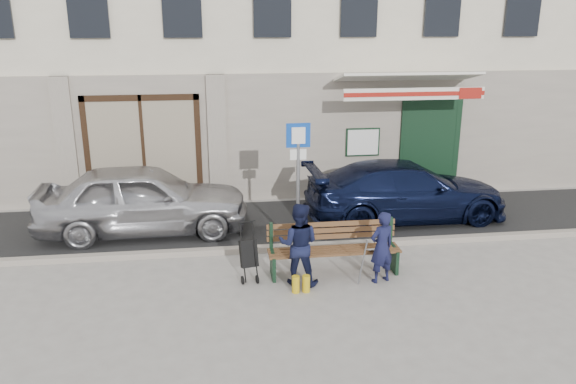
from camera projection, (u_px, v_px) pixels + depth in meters
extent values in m
plane|color=#9E9991|center=(304.00, 283.00, 9.90)|extent=(80.00, 80.00, 0.00)
cube|color=#282828|center=(282.00, 223.00, 12.84)|extent=(60.00, 3.20, 0.01)
cube|color=#9E9384|center=(292.00, 247.00, 11.30)|extent=(60.00, 0.18, 0.12)
cube|color=beige|center=(259.00, 0.00, 16.49)|extent=(20.00, 7.00, 10.00)
cube|color=#9E9384|center=(273.00, 138.00, 14.13)|extent=(20.00, 0.12, 3.20)
cube|color=maroon|center=(144.00, 143.00, 13.80)|extent=(2.50, 0.12, 2.00)
cube|color=black|center=(429.00, 146.00, 14.66)|extent=(1.60, 0.10, 2.60)
cube|color=black|center=(423.00, 146.00, 15.14)|extent=(1.25, 0.90, 2.40)
cube|color=white|center=(363.00, 142.00, 14.36)|extent=(0.80, 0.03, 0.65)
cube|color=white|center=(404.00, 78.00, 13.79)|extent=(3.40, 1.72, 0.42)
cube|color=white|center=(415.00, 94.00, 13.06)|extent=(3.40, 0.05, 0.28)
cube|color=maroon|center=(415.00, 94.00, 13.03)|extent=(3.40, 0.02, 0.10)
imported|color=#BABABF|center=(143.00, 199.00, 12.06)|extent=(4.51, 1.91, 1.52)
imported|color=black|center=(406.00, 191.00, 12.93)|extent=(4.72, 2.06, 1.35)
cylinder|color=gray|center=(298.00, 189.00, 11.13)|extent=(0.07, 0.07, 2.46)
cube|color=#0B3CA3|center=(298.00, 135.00, 10.81)|extent=(0.47, 0.04, 0.47)
cube|color=white|center=(298.00, 136.00, 10.78)|extent=(0.27, 0.03, 0.32)
cube|color=white|center=(298.00, 154.00, 10.92)|extent=(0.32, 0.04, 0.21)
cube|color=brown|center=(334.00, 251.00, 10.15)|extent=(2.40, 0.50, 0.04)
cube|color=brown|center=(331.00, 230.00, 10.33)|extent=(2.40, 0.10, 0.36)
cube|color=#163220|center=(273.00, 265.00, 10.07)|extent=(0.06, 0.50, 0.45)
cube|color=#163220|center=(393.00, 259.00, 10.36)|extent=(0.06, 0.50, 0.45)
cube|color=white|center=(376.00, 249.00, 10.14)|extent=(0.34, 0.25, 0.11)
cylinder|color=gray|center=(363.00, 262.00, 9.55)|extent=(0.07, 0.34, 0.96)
cylinder|color=gold|center=(296.00, 284.00, 9.52)|extent=(0.13, 0.13, 0.30)
cylinder|color=gold|center=(306.00, 284.00, 9.54)|extent=(0.13, 0.13, 0.30)
imported|color=#141637|center=(382.00, 247.00, 9.79)|extent=(0.55, 0.45, 1.30)
imported|color=#121633|center=(299.00, 244.00, 9.70)|extent=(0.84, 0.74, 1.47)
cylinder|color=black|center=(243.00, 280.00, 9.84)|extent=(0.06, 0.15, 0.15)
cylinder|color=black|center=(257.00, 279.00, 9.87)|extent=(0.06, 0.15, 0.15)
cube|color=black|center=(249.00, 253.00, 9.94)|extent=(0.35, 0.33, 0.51)
cylinder|color=black|center=(248.00, 222.00, 9.90)|extent=(0.28, 0.08, 0.02)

